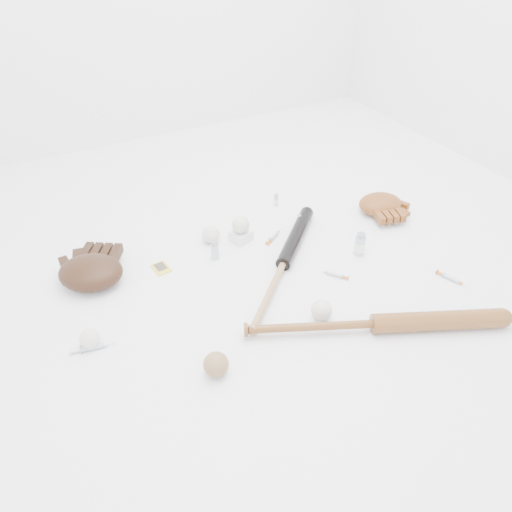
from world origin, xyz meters
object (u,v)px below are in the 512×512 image
bat_dark (283,263)px  pedestal (241,236)px  glove_dark (91,272)px  bat_wood (375,324)px

bat_dark → pedestal: bearing=58.8°
glove_dark → pedestal: bearing=31.3°
bat_wood → glove_dark: (-0.80, 0.72, 0.02)m
glove_dark → pedestal: 0.64m
bat_wood → glove_dark: 1.08m
bat_wood → pedestal: bearing=127.3°
glove_dark → pedestal: size_ratio=3.75×
bat_wood → pedestal: bat_wood is taller
pedestal → bat_wood: bearing=-76.9°
bat_dark → pedestal: 0.27m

